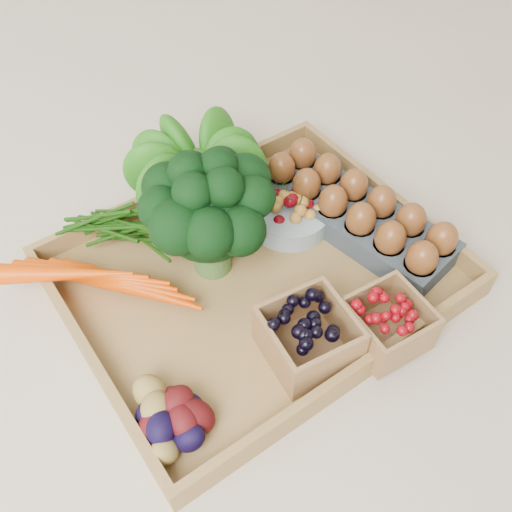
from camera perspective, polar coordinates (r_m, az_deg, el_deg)
ground at (r=0.88m, az=0.00°, el=-2.52°), size 4.00×4.00×0.00m
tray at (r=0.88m, az=0.00°, el=-2.22°), size 0.55×0.45×0.01m
carrots at (r=0.86m, az=-14.02°, el=-2.43°), size 0.21×0.15×0.05m
lettuce at (r=0.94m, az=-6.03°, el=9.19°), size 0.15×0.15×0.15m
broccoli at (r=0.83m, az=-4.60°, el=2.30°), size 0.19×0.19×0.15m
cherry_bowl at (r=0.93m, az=3.38°, el=4.05°), size 0.13×0.13×0.03m
egg_carton at (r=0.94m, az=9.80°, el=3.86°), size 0.17×0.35×0.04m
potatoes at (r=0.72m, az=-8.71°, el=-15.32°), size 0.12×0.12×0.07m
punnet_blackberry at (r=0.77m, az=5.25°, el=-8.05°), size 0.12×0.12×0.08m
punnet_raspberry at (r=0.80m, az=13.01°, el=-6.59°), size 0.11×0.11×0.07m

